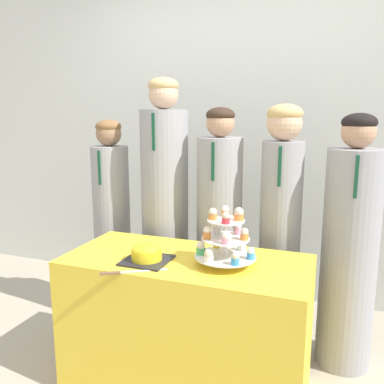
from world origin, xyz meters
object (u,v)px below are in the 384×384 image
(cupcake_stand, at_px, (225,239))
(student_1, at_px, (165,215))
(student_0, at_px, (112,227))
(student_3, at_px, (280,233))
(cake_knife, at_px, (122,272))
(round_cake, at_px, (147,253))
(student_4, at_px, (349,252))
(student_2, at_px, (219,234))

(cupcake_stand, distance_m, student_1, 0.77)
(student_0, xyz_separation_m, student_3, (1.14, 0.00, 0.08))
(cake_knife, xyz_separation_m, student_1, (-0.14, 0.79, 0.07))
(round_cake, xyz_separation_m, cupcake_stand, (0.38, 0.09, 0.09))
(round_cake, distance_m, student_3, 0.84)
(cupcake_stand, bearing_deg, cake_knife, -148.26)
(cake_knife, xyz_separation_m, cupcake_stand, (0.42, 0.26, 0.13))
(round_cake, xyz_separation_m, student_1, (-0.18, 0.62, 0.03))
(cake_knife, relative_size, student_1, 0.17)
(student_4, bearing_deg, student_1, 180.00)
(round_cake, xyz_separation_m, cake_knife, (-0.04, -0.17, -0.04))
(student_1, height_order, student_4, student_1)
(student_2, distance_m, student_4, 0.77)
(student_2, xyz_separation_m, student_3, (0.37, -0.00, 0.05))
(cupcake_stand, bearing_deg, student_2, 109.37)
(student_1, height_order, student_3, student_1)
(round_cake, height_order, student_3, student_3)
(round_cake, height_order, cupcake_stand, cupcake_stand)
(student_3, bearing_deg, cupcake_stand, -109.25)
(student_3, bearing_deg, student_0, -180.00)
(cupcake_stand, distance_m, student_3, 0.58)
(round_cake, distance_m, student_0, 0.85)
(cake_knife, bearing_deg, round_cake, 45.56)
(student_2, bearing_deg, student_3, -0.00)
(cupcake_stand, relative_size, student_2, 0.20)
(cake_knife, height_order, student_3, student_3)
(round_cake, height_order, student_4, student_4)
(round_cake, xyz_separation_m, student_2, (0.19, 0.62, -0.06))
(cake_knife, distance_m, cupcake_stand, 0.51)
(student_3, bearing_deg, cake_knife, -127.34)
(cake_knife, bearing_deg, student_1, 68.49)
(student_1, relative_size, student_2, 1.12)
(round_cake, relative_size, cake_knife, 0.80)
(cupcake_stand, bearing_deg, student_3, 70.75)
(student_1, bearing_deg, round_cake, -74.14)
(student_2, bearing_deg, cupcake_stand, -70.63)
(student_2, height_order, student_3, student_3)
(student_4, bearing_deg, student_0, -180.00)
(round_cake, relative_size, cupcake_stand, 0.74)
(student_4, bearing_deg, round_cake, -146.94)
(student_0, distance_m, student_3, 1.15)
(student_0, height_order, student_1, student_1)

